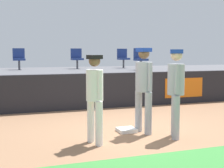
{
  "coord_description": "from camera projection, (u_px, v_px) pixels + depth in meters",
  "views": [
    {
      "loc": [
        -2.94,
        -6.53,
        1.8
      ],
      "look_at": [
        -0.27,
        1.06,
        1.0
      ],
      "focal_mm": 51.06,
      "sensor_mm": 36.0,
      "label": 1
    }
  ],
  "objects": [
    {
      "name": "ground_plane",
      "position": [
        139.0,
        131.0,
        7.28
      ],
      "size": [
        60.0,
        60.0,
        0.0
      ],
      "primitive_type": "plane",
      "color": "#936B4C"
    },
    {
      "name": "player_fielder_home",
      "position": [
        95.0,
        93.0,
        6.2
      ],
      "size": [
        0.41,
        0.57,
        1.75
      ],
      "rotation": [
        0.0,
        0.0,
        -1.32
      ],
      "color": "white",
      "rests_on": "ground_plane"
    },
    {
      "name": "seat_front_right",
      "position": [
        140.0,
        58.0,
        12.23
      ],
      "size": [
        0.44,
        0.44,
        0.84
      ],
      "color": "#4C4C51",
      "rests_on": "bleacher_platform"
    },
    {
      "name": "player_runner_visitor",
      "position": [
        176.0,
        87.0,
        6.66
      ],
      "size": [
        0.47,
        0.48,
        1.86
      ],
      "rotation": [
        0.0,
        0.0,
        -2.03
      ],
      "color": "#9EA3AD",
      "rests_on": "ground_plane"
    },
    {
      "name": "field_wall",
      "position": [
        98.0,
        91.0,
        10.27
      ],
      "size": [
        18.0,
        0.26,
        1.13
      ],
      "color": "black",
      "rests_on": "ground_plane"
    },
    {
      "name": "first_base",
      "position": [
        127.0,
        130.0,
        7.24
      ],
      "size": [
        0.4,
        0.4,
        0.08
      ],
      "primitive_type": "cube",
      "color": "white",
      "rests_on": "ground_plane"
    },
    {
      "name": "seat_back_center",
      "position": [
        77.0,
        57.0,
        13.24
      ],
      "size": [
        0.46,
        0.44,
        0.84
      ],
      "color": "#4C4C51",
      "rests_on": "bleacher_platform"
    },
    {
      "name": "player_coach_visitor",
      "position": [
        144.0,
        84.0,
        7.04
      ],
      "size": [
        0.44,
        0.52,
        1.9
      ],
      "rotation": [
        0.0,
        0.0,
        -1.32
      ],
      "color": "#9EA3AD",
      "rests_on": "ground_plane"
    },
    {
      "name": "bleacher_platform",
      "position": [
        79.0,
        84.0,
        12.68
      ],
      "size": [
        18.0,
        4.8,
        1.13
      ],
      "primitive_type": "cube",
      "color": "#59595E",
      "rests_on": "ground_plane"
    },
    {
      "name": "seat_back_right",
      "position": [
        123.0,
        57.0,
        13.92
      ],
      "size": [
        0.45,
        0.44,
        0.84
      ],
      "color": "#4C4C51",
      "rests_on": "bleacher_platform"
    },
    {
      "name": "seat_back_left",
      "position": [
        19.0,
        58.0,
        12.47
      ],
      "size": [
        0.46,
        0.44,
        0.84
      ],
      "color": "#4C4C51",
      "rests_on": "bleacher_platform"
    }
  ]
}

